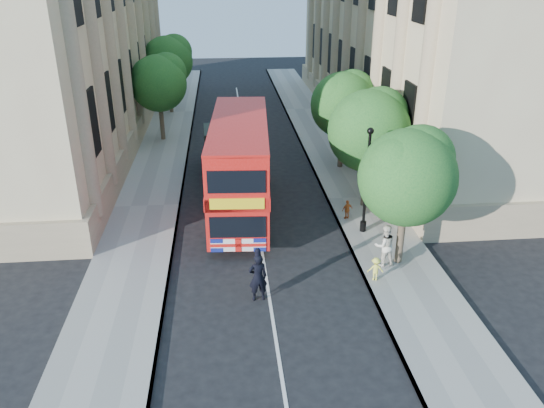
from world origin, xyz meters
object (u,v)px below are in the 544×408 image
object	(u,v)px
box_van	(220,152)
woman_pedestrian	(385,245)
double_decker_bus	(240,164)
police_constable	(258,277)
lamp_post	(366,185)

from	to	relation	value
box_van	woman_pedestrian	distance (m)	14.32
double_decker_bus	police_constable	bearing A→B (deg)	-84.14
lamp_post	double_decker_bus	bearing A→B (deg)	152.28
box_van	woman_pedestrian	size ratio (longest dim) A/B	2.40
lamp_post	double_decker_bus	distance (m)	6.51
lamp_post	woman_pedestrian	world-z (taller)	lamp_post
box_van	police_constable	bearing A→B (deg)	-87.30
lamp_post	box_van	bearing A→B (deg)	126.16
box_van	police_constable	xyz separation A→B (m)	(1.39, -14.45, -0.24)
double_decker_bus	box_van	bearing A→B (deg)	103.14
lamp_post	double_decker_bus	size ratio (longest dim) A/B	0.49
police_constable	lamp_post	bearing A→B (deg)	-144.95
box_van	woman_pedestrian	bearing A→B (deg)	-63.98
double_decker_bus	woman_pedestrian	distance (m)	8.68
lamp_post	police_constable	bearing A→B (deg)	-136.80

